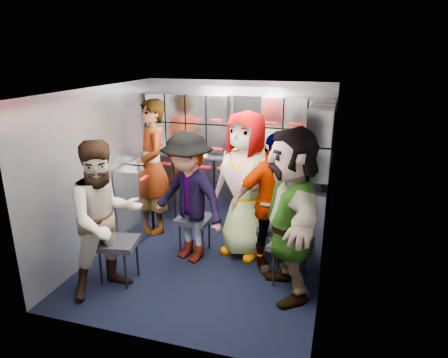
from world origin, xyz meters
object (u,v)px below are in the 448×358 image
(attendant_standing, at_px, (153,167))
(attendant_arc_a, at_px, (105,219))
(jump_seat_mid_right, at_px, (273,230))
(attendant_arc_b, at_px, (188,198))
(jump_seat_center, at_px, (248,217))
(jump_seat_near_right, at_px, (290,248))
(jump_seat_near_left, at_px, (118,245))
(attendant_arc_d, at_px, (272,203))
(attendant_arc_c, at_px, (246,185))
(jump_seat_mid_left, at_px, (194,221))
(attendant_arc_e, at_px, (290,214))

(attendant_standing, bearing_deg, attendant_arc_a, -29.05)
(attendant_standing, bearing_deg, jump_seat_mid_right, 41.07)
(attendant_arc_b, bearing_deg, jump_seat_center, 62.26)
(jump_seat_near_right, xyz_separation_m, attendant_arc_a, (-1.85, -0.69, 0.42))
(jump_seat_near_left, relative_size, attendant_arc_b, 0.31)
(attendant_arc_d, bearing_deg, jump_seat_near_left, 173.92)
(attendant_arc_c, bearing_deg, jump_seat_near_right, -20.68)
(jump_seat_near_left, distance_m, attendant_arc_b, 0.99)
(attendant_arc_c, distance_m, attendant_arc_d, 0.47)
(jump_seat_center, bearing_deg, jump_seat_mid_left, -150.97)
(jump_seat_center, distance_m, attendant_arc_b, 0.90)
(jump_seat_center, relative_size, attendant_arc_d, 0.29)
(jump_seat_near_left, distance_m, attendant_arc_c, 1.67)
(jump_seat_mid_right, bearing_deg, jump_seat_center, 145.30)
(jump_seat_near_left, height_order, attendant_arc_b, attendant_arc_b)
(jump_seat_near_right, relative_size, attendant_standing, 0.27)
(attendant_arc_a, distance_m, attendant_arc_d, 1.86)
(jump_seat_mid_left, xyz_separation_m, attendant_arc_b, (0.00, -0.18, 0.38))
(jump_seat_center, distance_m, jump_seat_near_right, 0.97)
(attendant_arc_b, xyz_separation_m, attendant_arc_e, (1.27, -0.37, 0.10))
(jump_seat_center, xyz_separation_m, attendant_arc_d, (0.38, -0.44, 0.40))
(jump_seat_near_right, bearing_deg, jump_seat_mid_left, 163.59)
(jump_seat_near_right, distance_m, attendant_arc_b, 1.34)
(jump_seat_mid_left, distance_m, jump_seat_center, 0.71)
(attendant_arc_e, bearing_deg, jump_seat_near_left, -104.46)
(jump_seat_near_left, relative_size, jump_seat_center, 1.04)
(attendant_arc_e, bearing_deg, attendant_arc_a, -99.17)
(jump_seat_mid_right, bearing_deg, attendant_arc_d, -90.00)
(jump_seat_center, relative_size, attendant_arc_b, 0.30)
(jump_seat_mid_left, height_order, attendant_arc_d, attendant_arc_d)
(jump_seat_near_right, xyz_separation_m, attendant_arc_b, (-1.27, 0.19, 0.39))
(attendant_standing, xyz_separation_m, attendant_arc_e, (2.05, -1.03, -0.03))
(attendant_arc_c, bearing_deg, attendant_arc_e, -28.89)
(jump_seat_near_right, bearing_deg, jump_seat_near_left, -164.56)
(jump_seat_center, relative_size, attendant_arc_e, 0.26)
(jump_seat_mid_right, distance_m, attendant_standing, 1.91)
(jump_seat_mid_left, bearing_deg, jump_seat_mid_right, 4.82)
(jump_seat_near_left, bearing_deg, attendant_standing, 98.55)
(jump_seat_mid_left, relative_size, attendant_arc_e, 0.27)
(attendant_arc_e, bearing_deg, jump_seat_center, -168.95)
(jump_seat_center, distance_m, jump_seat_mid_right, 0.46)
(jump_seat_mid_left, xyz_separation_m, attendant_arc_e, (1.27, -0.55, 0.48))
(attendant_standing, relative_size, attendant_arc_e, 1.04)
(attendant_arc_e, bearing_deg, attendant_arc_b, -131.02)
(attendant_arc_d, bearing_deg, attendant_standing, 129.72)
(jump_seat_near_left, bearing_deg, attendant_arc_c, 41.11)
(attendant_arc_b, bearing_deg, jump_seat_near_left, -107.37)
(attendant_arc_c, bearing_deg, jump_seat_mid_left, -145.84)
(jump_seat_near_right, xyz_separation_m, attendant_arc_d, (-0.27, 0.28, 0.40))
(jump_seat_center, xyz_separation_m, jump_seat_near_right, (0.65, -0.72, -0.00))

